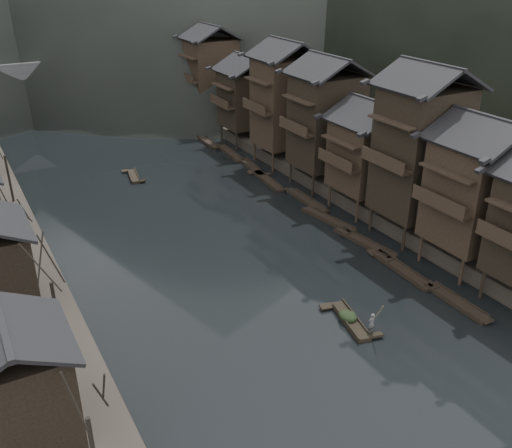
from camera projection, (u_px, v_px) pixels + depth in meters
water at (296, 311)px, 44.60m from camera, size 300.00×300.00×0.00m
right_bank at (345, 120)px, 90.98m from camera, size 40.00×200.00×1.80m
stilt_houses at (334, 113)px, 63.62m from camera, size 9.00×67.60×16.91m
bare_trees at (33, 236)px, 41.75m from camera, size 3.91×44.67×7.82m
moored_sampans at (271, 181)px, 69.00m from camera, size 2.86×67.43×0.47m
midriver_boats at (147, 150)px, 79.81m from camera, size 11.59×22.82×0.44m
stone_bridge at (73, 79)px, 99.03m from camera, size 40.00×6.00×9.00m
hero_sampan at (350, 320)px, 43.18m from camera, size 2.25×5.62×0.44m
cargo_heap at (348, 312)px, 43.08m from camera, size 1.22×1.60×0.73m
boatman at (372, 320)px, 41.42m from camera, size 0.60×0.40×1.62m
bamboo_pole at (378, 288)px, 40.33m from camera, size 0.71×2.29×3.78m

